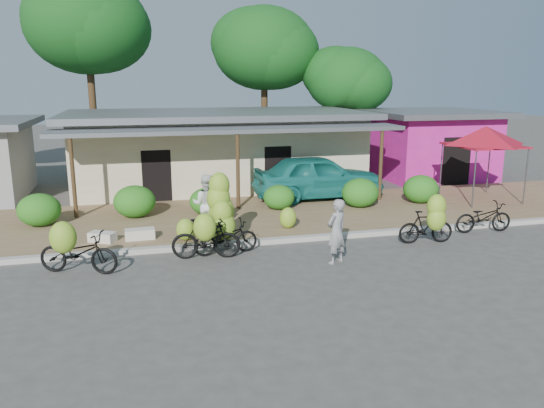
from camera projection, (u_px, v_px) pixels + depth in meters
The scene contains 28 objects.
ground at pixel (283, 266), 13.64m from camera, with size 100.00×100.00×0.00m, color #474442.
sidewalk at pixel (244, 217), 18.34m from camera, with size 60.00×6.00×0.12m, color #90784D.
curb at pixel (265, 241), 15.51m from camera, with size 60.00×0.25×0.15m, color #A8A399.
shop_main at pixel (217, 149), 23.56m from camera, with size 13.00×8.50×3.35m.
shop_pink at pixel (428, 143), 26.16m from camera, with size 6.00×6.00×3.25m.
tree_far_center at pixel (83, 23), 25.78m from camera, with size 5.99×5.93×9.69m.
tree_center_right at pixel (260, 46), 28.64m from camera, with size 5.64×5.56×8.59m.
tree_near_right at pixel (342, 78), 28.10m from camera, with size 4.44×4.26×6.46m.
hedge_0 at pixel (39, 210), 16.89m from camera, with size 1.35×1.21×1.05m, color #166318.
hedge_1 at pixel (135, 201), 17.97m from camera, with size 1.41×1.27×1.10m, color #166318.
hedge_2 at pixel (207, 201), 18.38m from camera, with size 1.19×1.07×0.93m, color #166318.
hedge_3 at pixel (279, 197), 19.11m from camera, with size 1.14×1.02×0.89m, color #166318.
hedge_4 at pixel (360, 193), 19.44m from camera, with size 1.37×1.23×1.07m, color #166318.
hedge_5 at pixel (421, 189), 20.12m from camera, with size 1.36×1.23×1.06m, color #166318.
red_canopy at pixel (485, 136), 20.19m from camera, with size 3.50×3.50×2.86m.
bike_far_left at pixel (76, 251), 12.96m from camera, with size 2.13×1.56×1.50m.
bike_left at pixel (206, 237), 14.02m from camera, with size 1.90×1.29×1.42m.
bike_center at pixel (222, 221), 14.71m from camera, with size 1.85×1.27×2.19m.
bike_right at pixel (429, 222), 15.26m from camera, with size 1.68×1.21×1.60m.
bike_far_right at pixel (484, 217), 16.62m from camera, with size 1.88×0.78×0.96m.
loose_banana_a at pixel (185, 230), 15.38m from camera, with size 0.52×0.45×0.65m, color #75AE2B.
loose_banana_b at pixel (219, 224), 15.98m from camera, with size 0.55×0.46×0.68m, color #75AE2B.
loose_banana_c at pixel (288, 218), 16.67m from camera, with size 0.54×0.46×0.67m, color #75AE2B.
sack_near at pixel (140, 234), 15.56m from camera, with size 0.85×0.40×0.30m, color beige.
sack_far at pixel (102, 237), 15.30m from camera, with size 0.75×0.38×0.28m, color beige.
vendor at pixel (337, 231), 13.71m from camera, with size 0.63×0.41×1.72m, color gray.
bystander at pixel (207, 204), 16.01m from camera, with size 0.88×0.69×1.82m, color silver.
teal_van at pixel (318, 176), 20.83m from camera, with size 2.05×5.11×1.74m, color #19746E.
Camera 1 is at (-3.49, -12.44, 4.66)m, focal length 35.00 mm.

